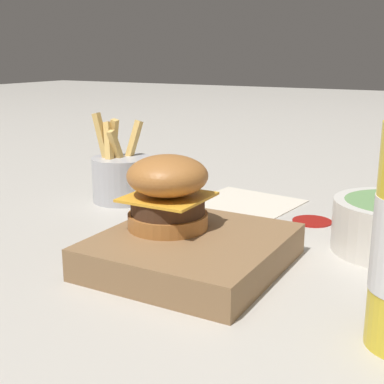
# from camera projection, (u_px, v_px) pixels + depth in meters

# --- Properties ---
(ground_plane) EXTENTS (6.00, 6.00, 0.00)m
(ground_plane) POSITION_uv_depth(u_px,v_px,m) (231.00, 257.00, 0.63)
(ground_plane) COLOR #B7B2A8
(serving_board) EXTENTS (0.21, 0.19, 0.04)m
(serving_board) POSITION_uv_depth(u_px,v_px,m) (192.00, 251.00, 0.60)
(serving_board) COLOR olive
(serving_board) RESTS_ON ground_plane
(burger) EXTENTS (0.09, 0.09, 0.08)m
(burger) POSITION_uv_depth(u_px,v_px,m) (168.00, 192.00, 0.61)
(burger) COLOR #AD6B33
(burger) RESTS_ON serving_board
(fries_basket) EXTENTS (0.09, 0.09, 0.14)m
(fries_basket) POSITION_uv_depth(u_px,v_px,m) (121.00, 177.00, 0.85)
(fries_basket) COLOR #B7B7BC
(fries_basket) RESTS_ON ground_plane
(ketchup_puddle) EXTENTS (0.06, 0.06, 0.00)m
(ketchup_puddle) POSITION_uv_depth(u_px,v_px,m) (312.00, 221.00, 0.75)
(ketchup_puddle) COLOR #9E140F
(ketchup_puddle) RESTS_ON ground_plane
(parchment_square) EXTENTS (0.17, 0.17, 0.00)m
(parchment_square) POSITION_uv_depth(u_px,v_px,m) (243.00, 203.00, 0.84)
(parchment_square) COLOR beige
(parchment_square) RESTS_ON ground_plane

